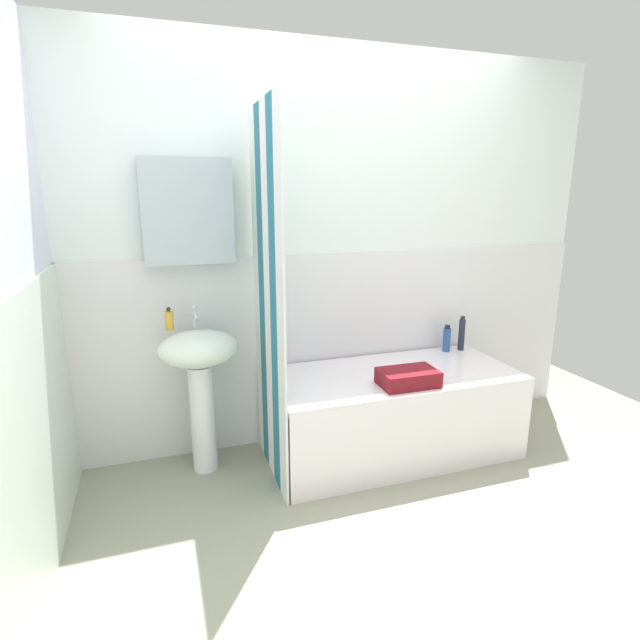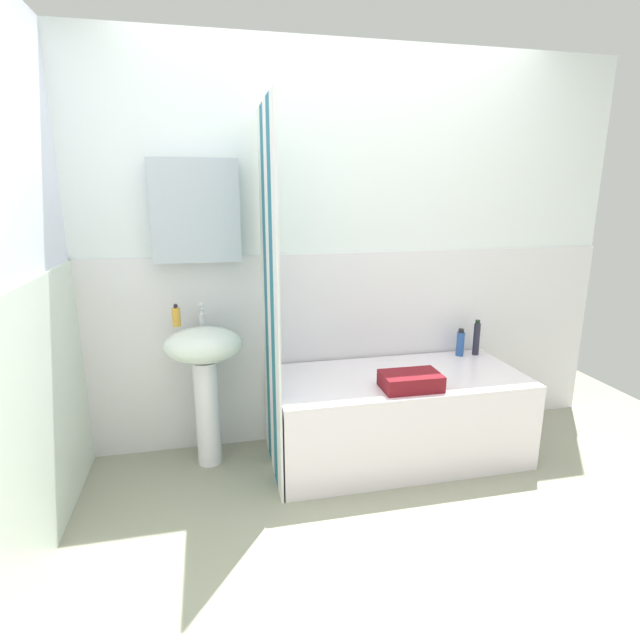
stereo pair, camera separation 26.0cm
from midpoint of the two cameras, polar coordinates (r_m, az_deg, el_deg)
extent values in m
cube|color=gray|center=(2.48, 8.63, -25.38)|extent=(4.80, 5.60, 0.04)
cube|color=white|center=(3.11, -1.25, 7.78)|extent=(3.60, 0.05, 2.40)
cube|color=white|center=(3.21, -1.02, -3.00)|extent=(3.60, 0.02, 1.20)
cube|color=silver|center=(2.86, -17.55, 11.77)|extent=(0.48, 0.12, 0.56)
cube|color=white|center=(2.32, -32.98, -12.49)|extent=(0.02, 1.81, 1.20)
cylinder|color=white|center=(2.98, -15.79, -10.86)|extent=(0.14, 0.14, 0.63)
ellipsoid|color=white|center=(2.83, -16.36, -3.23)|extent=(0.44, 0.34, 0.20)
cylinder|color=silver|center=(2.89, -16.62, -0.29)|extent=(0.03, 0.03, 0.05)
cylinder|color=silver|center=(2.83, -16.66, 0.54)|extent=(0.02, 0.10, 0.02)
sphere|color=silver|center=(2.87, -16.75, 1.35)|extent=(0.03, 0.03, 0.03)
cylinder|color=gold|center=(2.86, -19.43, -0.12)|extent=(0.05, 0.05, 0.10)
sphere|color=#251E2A|center=(2.85, -19.54, 1.13)|extent=(0.02, 0.02, 0.02)
cube|color=white|center=(3.10, 5.83, -10.53)|extent=(1.47, 0.69, 0.52)
cube|color=white|center=(2.38, -7.61, 0.66)|extent=(0.01, 0.14, 2.00)
cube|color=#256D86|center=(2.51, -8.22, 1.38)|extent=(0.01, 0.14, 2.00)
cube|color=white|center=(2.64, -8.77, 2.02)|extent=(0.01, 0.14, 2.00)
cube|color=#256A80|center=(2.78, -9.26, 2.60)|extent=(0.01, 0.14, 2.00)
cube|color=white|center=(2.91, -9.71, 3.13)|extent=(0.01, 0.14, 2.00)
cylinder|color=#252635|center=(3.47, 13.90, -1.70)|extent=(0.04, 0.04, 0.21)
cylinder|color=black|center=(3.44, 14.02, 0.20)|extent=(0.03, 0.03, 0.02)
cylinder|color=#2A539C|center=(3.42, 12.25, -2.28)|extent=(0.05, 0.05, 0.16)
cylinder|color=black|center=(3.40, 12.33, -0.81)|extent=(0.04, 0.04, 0.02)
cube|color=maroon|center=(2.80, 7.46, -6.62)|extent=(0.32, 0.21, 0.09)
camera|label=1|loc=(0.13, -92.86, -0.74)|focal=27.89mm
camera|label=2|loc=(0.13, 87.14, 0.74)|focal=27.89mm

